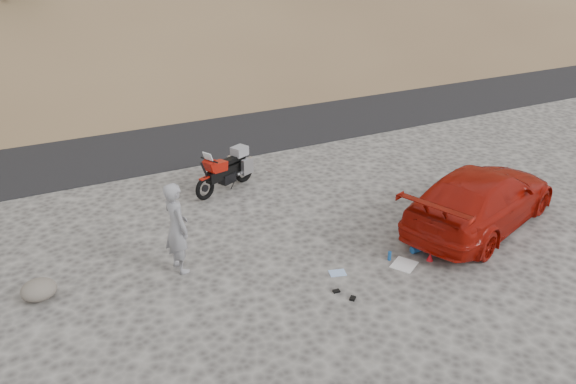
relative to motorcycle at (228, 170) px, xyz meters
name	(u,v)px	position (x,y,z in m)	size (l,w,h in m)	color
ground	(288,250)	(-0.02, -3.59, -0.54)	(140.00, 140.00, 0.00)	#454240
road	(171,131)	(-0.02, 5.41, -0.54)	(120.00, 7.00, 0.05)	black
motorcycle	(228,170)	(0.00, 0.00, 0.00)	(1.99, 1.12, 1.27)	black
man	(181,269)	(-2.34, -3.25, -0.54)	(0.71, 0.47, 1.94)	gray
red_car	(477,224)	(4.53, -4.60, -0.54)	(1.97, 4.85, 1.41)	#9C1208
small_rock	(39,290)	(-5.03, -3.05, -0.35)	(0.81, 0.77, 0.40)	#615A53
gear_white_cloth	(404,265)	(1.87, -5.25, -0.54)	(0.51, 0.45, 0.02)	white
gear_blue_mat	(419,248)	(2.49, -4.95, -0.47)	(0.16, 0.16, 0.39)	#184D93
gear_bottle	(390,256)	(1.71, -4.94, -0.44)	(0.07, 0.07, 0.20)	#184D93
gear_funnel	(430,257)	(2.47, -5.35, -0.45)	(0.14, 0.14, 0.18)	red
gear_glove_a	(336,291)	(0.10, -5.42, -0.53)	(0.13, 0.09, 0.04)	black
gear_glove_b	(353,298)	(0.25, -5.77, -0.52)	(0.13, 0.10, 0.04)	black
gear_blue_cloth	(337,273)	(0.46, -4.88, -0.54)	(0.34, 0.25, 0.01)	#98B9EB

